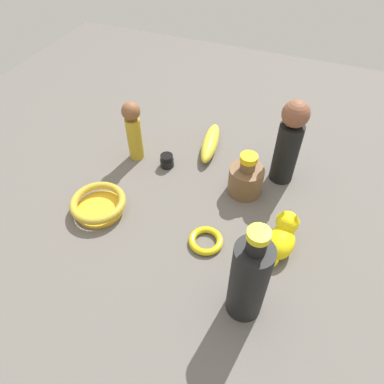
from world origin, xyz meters
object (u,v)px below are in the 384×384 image
bangle (206,241)px  person_figure_child (133,129)px  banana (210,143)px  bottle_tall (249,279)px  nail_polish_jar (167,161)px  cat_figurine (283,236)px  person_figure_adult (289,142)px  bowl (98,204)px  bottle_short (246,178)px

bangle → person_figure_child: bearing=-36.4°
banana → bottle_tall: bottle_tall is taller
bottle_tall → person_figure_child: bottle_tall is taller
nail_polish_jar → bottle_tall: bearing=134.0°
nail_polish_jar → cat_figurine: 0.42m
cat_figurine → person_figure_child: 0.52m
person_figure_adult → person_figure_child: (0.44, 0.07, -0.03)m
person_figure_child → bowl: bearing=92.7°
person_figure_adult → person_figure_child: 0.44m
bottle_tall → person_figure_child: size_ratio=1.36×
cat_figurine → bottle_short: bearing=-48.7°
bangle → bottle_short: bearing=-100.4°
bottle_short → person_figure_adult: size_ratio=0.51×
banana → cat_figurine: (-0.29, 0.29, 0.02)m
cat_figurine → person_figure_child: size_ratio=0.69×
banana → bottle_tall: (-0.25, 0.48, 0.09)m
cat_figurine → person_figure_child: person_figure_child is taller
bowl → banana: banana is taller
bottle_tall → person_figure_adult: bearing=-88.8°
nail_polish_jar → bowl: bearing=67.8°
person_figure_child → bottle_short: bearing=176.7°
person_figure_child → cat_figurine: bearing=160.4°
banana → cat_figurine: cat_figurine is taller
person_figure_child → bangle: bearing=143.6°
bowl → cat_figurine: bearing=-172.6°
cat_figurine → banana: bearing=-45.6°
bottle_short → bottle_tall: bottle_tall is taller
nail_polish_jar → banana: (-0.09, -0.13, 0.00)m
bangle → nail_polish_jar: nail_polish_jar is taller
bowl → bottle_tall: bottle_tall is taller
bottle_short → banana: 0.21m
bowl → bangle: bearing=-179.1°
bowl → banana: size_ratio=0.77×
person_figure_adult → bottle_tall: bearing=91.2°
person_figure_adult → bottle_tall: bottle_tall is taller
person_figure_child → bottle_tall: bearing=141.3°
person_figure_adult → cat_figurine: size_ratio=1.93×
bangle → banana: size_ratio=0.45×
bowl → person_figure_child: 0.25m
bottle_tall → banana: bearing=-62.7°
bangle → banana: 0.37m
banana → person_figure_child: person_figure_child is taller
cat_figurine → bangle: bearing=18.3°
bangle → bottle_tall: 0.21m
bowl → banana: bearing=-117.9°
nail_polish_jar → person_figure_child: size_ratio=0.21×
bottle_short → nail_polish_jar: 0.25m
bangle → person_figure_adult: size_ratio=0.34×
bangle → cat_figurine: cat_figurine is taller
person_figure_adult → cat_figurine: bearing=101.7°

